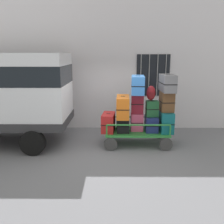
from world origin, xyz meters
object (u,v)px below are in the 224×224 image
suitcase_midright_middle (152,109)px  suitcase_right_top (168,83)px  suitcase_midleft_bottom (123,124)px  suitcase_right_bottom (166,121)px  luggage_cart (137,133)px  suitcase_center_middle (137,104)px  suitcase_center_bottom (137,122)px  backpack (151,93)px  suitcase_center_top (138,85)px  suitcase_midright_bottom (151,124)px  suitcase_left_bottom (108,122)px  suitcase_right_middle (167,101)px  suitcase_midleft_middle (123,107)px

suitcase_midright_middle → suitcase_right_top: 0.89m
suitcase_midleft_bottom → suitcase_right_bottom: size_ratio=0.85×
suitcase_midleft_bottom → suitcase_right_top: suitcase_right_top is taller
luggage_cart → suitcase_center_middle: size_ratio=3.25×
suitcase_center_bottom → suitcase_midright_middle: suitcase_midright_middle is taller
luggage_cart → backpack: bearing=4.2°
suitcase_midleft_bottom → suitcase_center_top: bearing=-3.2°
luggage_cart → suitcase_midright_bottom: suitcase_midright_bottom is taller
suitcase_midright_bottom → suitcase_midright_middle: (0.00, -0.04, 0.48)m
suitcase_midright_middle → backpack: size_ratio=1.10×
suitcase_center_middle → suitcase_right_bottom: bearing=-0.9°
suitcase_left_bottom → backpack: size_ratio=1.79×
luggage_cart → suitcase_center_top: size_ratio=2.19×
suitcase_right_middle → suitcase_midright_middle: bearing=-175.0°
suitcase_midleft_bottom → suitcase_right_bottom: bearing=-1.2°
luggage_cart → suitcase_center_middle: 0.94m
suitcase_midright_bottom → suitcase_right_top: 1.32m
suitcase_center_bottom → suitcase_right_top: suitcase_right_top is taller
suitcase_center_middle → suitcase_right_top: suitcase_right_top is taller
suitcase_midright_middle → suitcase_midleft_middle: bearing=180.0°
suitcase_center_bottom → luggage_cart: bearing=-90.0°
luggage_cart → suitcase_center_top: bearing=90.0°
suitcase_center_middle → suitcase_midright_bottom: suitcase_center_middle is taller
suitcase_left_bottom → suitcase_midleft_bottom: 0.44m
suitcase_midright_middle → backpack: (-0.04, 0.06, 0.46)m
luggage_cart → suitcase_right_top: suitcase_right_top is taller
suitcase_left_bottom → suitcase_center_middle: (0.88, 0.02, 0.58)m
suitcase_center_top → suitcase_midright_middle: size_ratio=1.88×
suitcase_midleft_middle → suitcase_left_bottom: bearing=174.4°
suitcase_right_top → suitcase_midleft_middle: bearing=-177.8°
suitcase_center_middle → suitcase_midright_bottom: size_ratio=1.04×
suitcase_midleft_bottom → luggage_cart: bearing=-5.2°
suitcase_center_bottom → suitcase_midright_bottom: bearing=-2.2°
suitcase_left_bottom → suitcase_center_top: size_ratio=0.86×
luggage_cart → suitcase_midright_bottom: 0.54m
suitcase_midleft_middle → suitcase_midright_middle: suitcase_midleft_middle is taller
suitcase_midleft_bottom → suitcase_midright_middle: bearing=-4.8°
suitcase_midright_bottom → backpack: 0.94m
suitcase_left_bottom → suitcase_center_middle: size_ratio=1.28×
suitcase_right_middle → suitcase_midleft_bottom: bearing=178.5°
suitcase_center_bottom → suitcase_right_bottom: size_ratio=0.66×
suitcase_midright_bottom → suitcase_midright_middle: size_ratio=1.21×
suitcase_midright_bottom → suitcase_midleft_bottom: bearing=177.9°
suitcase_center_top → suitcase_right_middle: bearing=-0.7°
luggage_cart → suitcase_right_middle: size_ratio=3.32×
suitcase_left_bottom → suitcase_right_bottom: suitcase_right_bottom is taller
suitcase_center_middle → suitcase_midright_middle: (0.44, -0.06, -0.14)m
suitcase_center_middle → backpack: size_ratio=1.40×
suitcase_midleft_middle → suitcase_center_bottom: bearing=7.4°
suitcase_midleft_middle → luggage_cart: bearing=4.3°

